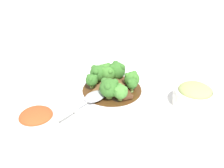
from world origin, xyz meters
TOP-DOWN VIEW (x-y plane):
  - ground_plane at (0.00, 0.00)m, footprint 4.00×4.00m
  - main_plate at (0.00, 0.00)m, footprint 0.28×0.28m
  - beef_strip_0 at (-0.00, -0.01)m, footprint 0.08×0.06m
  - beef_strip_1 at (0.02, 0.03)m, footprint 0.05×0.08m
  - beef_strip_2 at (-0.01, -0.05)m, footprint 0.06×0.06m
  - beef_strip_3 at (-0.04, 0.00)m, footprint 0.07×0.06m
  - broccoli_floret_0 at (0.06, 0.00)m, footprint 0.05×0.05m
  - broccoli_floret_1 at (0.05, -0.03)m, footprint 0.04×0.04m
  - broccoli_floret_2 at (0.02, -0.05)m, footprint 0.05×0.05m
  - broccoli_floret_3 at (-0.03, 0.04)m, footprint 0.05×0.05m
  - broccoli_floret_4 at (0.03, -0.02)m, footprint 0.04×0.04m
  - broccoli_floret_5 at (-0.06, 0.03)m, footprint 0.04×0.04m
  - broccoli_floret_6 at (0.05, 0.04)m, footprint 0.04×0.04m
  - broccoli_floret_7 at (-0.04, -0.04)m, footprint 0.04×0.04m
  - broccoli_floret_8 at (-0.05, -0.02)m, footprint 0.03×0.03m
  - serving_spoon at (-0.00, 0.08)m, footprint 0.05×0.20m
  - side_bowl_kimchi at (0.03, 0.24)m, footprint 0.10×0.10m
  - side_bowl_appetizer at (-0.21, -0.11)m, footprint 0.11×0.11m
  - sauce_dish at (0.20, -0.05)m, footprint 0.08×0.08m

SIDE VIEW (x-z plane):
  - ground_plane at x=0.00m, z-range 0.00..0.00m
  - sauce_dish at x=0.20m, z-range 0.00..0.01m
  - main_plate at x=0.00m, z-range 0.00..0.02m
  - beef_strip_2 at x=-0.01m, z-range 0.02..0.03m
  - beef_strip_1 at x=0.02m, z-range 0.02..0.03m
  - beef_strip_3 at x=-0.04m, z-range 0.02..0.03m
  - serving_spoon at x=0.00m, z-range 0.02..0.03m
  - beef_strip_0 at x=0.00m, z-range 0.02..0.03m
  - side_bowl_kimchi at x=0.03m, z-range 0.00..0.05m
  - side_bowl_appetizer at x=-0.21m, z-range 0.00..0.06m
  - broccoli_floret_6 at x=0.05m, z-range 0.02..0.07m
  - broccoli_floret_5 at x=-0.06m, z-range 0.02..0.07m
  - broccoli_floret_8 at x=-0.05m, z-range 0.03..0.07m
  - broccoli_floret_1 at x=0.05m, z-range 0.02..0.07m
  - broccoli_floret_7 at x=-0.04m, z-range 0.02..0.07m
  - broccoli_floret_0 at x=0.06m, z-range 0.02..0.08m
  - broccoli_floret_4 at x=0.03m, z-range 0.02..0.08m
  - broccoli_floret_2 at x=0.02m, z-range 0.02..0.08m
  - broccoli_floret_3 at x=-0.03m, z-range 0.02..0.08m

